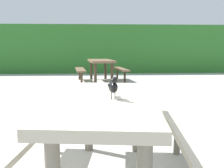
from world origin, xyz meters
TOP-DOWN VIEW (x-y plane):
  - hedge_wall at (0.00, 10.41)m, footprint 28.00×1.75m
  - picnic_table_foreground at (0.27, -0.26)m, footprint 1.87×1.89m
  - bird_grackle at (0.31, -0.36)m, footprint 0.09×0.29m
  - picnic_table_mid_left at (0.31, 6.66)m, footprint 1.87×1.89m

SIDE VIEW (x-z plane):
  - picnic_table_foreground at x=0.27m, z-range 0.19..0.93m
  - picnic_table_mid_left at x=0.31m, z-range 0.19..0.93m
  - bird_grackle at x=0.31m, z-range 0.75..0.94m
  - hedge_wall at x=0.00m, z-range 0.00..2.19m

